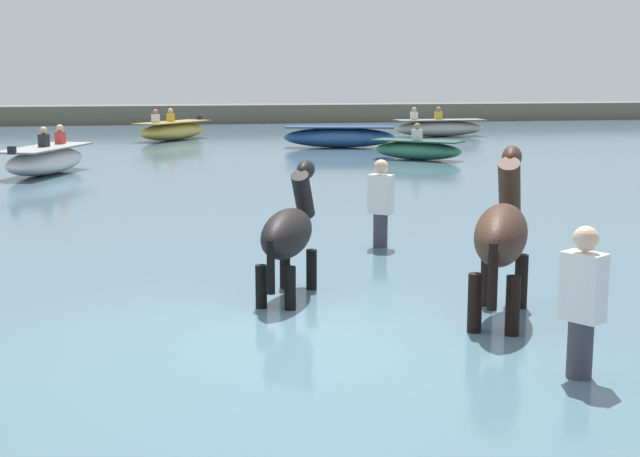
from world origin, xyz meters
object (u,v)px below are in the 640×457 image
at_px(boat_distant_east, 173,131).
at_px(person_spectator_far, 581,322).
at_px(horse_lead_dark_bay, 502,238).
at_px(boat_mid_channel, 340,137).
at_px(horse_trailing_black, 289,236).
at_px(boat_far_inshore, 417,150).
at_px(boat_mid_outer, 46,160).
at_px(boat_near_starboard, 439,128).
at_px(person_wading_close, 381,215).

xyz_separation_m(boat_distant_east, person_spectator_far, (2.38, -26.45, 0.11)).
relative_size(horse_lead_dark_bay, boat_mid_channel, 0.53).
height_order(horse_trailing_black, boat_far_inshore, horse_trailing_black).
relative_size(boat_far_inshore, boat_mid_channel, 0.67).
relative_size(boat_mid_channel, boat_mid_outer, 1.10).
xyz_separation_m(horse_lead_dark_bay, boat_mid_outer, (-5.75, 13.99, -0.46)).
bearing_deg(boat_mid_outer, horse_trailing_black, -73.23).
bearing_deg(boat_far_inshore, boat_near_starboard, 67.71).
distance_m(boat_mid_channel, person_spectator_far, 22.21).
bearing_deg(boat_near_starboard, horse_trailing_black, -112.26).
distance_m(horse_lead_dark_bay, person_spectator_far, 1.80).
height_order(boat_mid_outer, person_wading_close, person_wading_close).
distance_m(horse_trailing_black, boat_mid_outer, 13.36).
relative_size(boat_distant_east, person_spectator_far, 2.12).
xyz_separation_m(boat_far_inshore, person_wading_close, (-4.28, -12.06, 0.17)).
bearing_deg(horse_lead_dark_bay, boat_distant_east, 95.64).
distance_m(boat_distant_east, boat_mid_channel, 6.86).
distance_m(horse_trailing_black, boat_mid_channel, 19.63).
height_order(boat_far_inshore, person_spectator_far, person_spectator_far).
xyz_separation_m(boat_distant_east, boat_near_starboard, (10.13, -0.06, -0.01)).
bearing_deg(boat_distant_east, person_wading_close, -83.96).
distance_m(boat_distant_east, boat_near_starboard, 10.13).
distance_m(boat_mid_outer, person_wading_close, 11.67).
relative_size(boat_near_starboard, boat_mid_outer, 1.04).
height_order(boat_mid_channel, person_spectator_far, person_spectator_far).
bearing_deg(horse_trailing_black, boat_near_starboard, 67.74).
bearing_deg(person_spectator_far, person_wading_close, 91.67).
xyz_separation_m(boat_far_inshore, boat_mid_channel, (-1.26, 4.48, 0.06)).
bearing_deg(boat_near_starboard, boat_mid_channel, -138.19).
relative_size(horse_trailing_black, boat_mid_channel, 0.47).
bearing_deg(boat_mid_channel, horse_lead_dark_bay, -97.88).
bearing_deg(boat_near_starboard, boat_far_inshore, -112.29).
bearing_deg(boat_mid_outer, boat_distant_east, 72.78).
height_order(boat_near_starboard, person_wading_close, person_wading_close).
bearing_deg(boat_mid_channel, person_spectator_far, -97.41).
height_order(boat_distant_east, person_wading_close, person_wading_close).
relative_size(person_wading_close, person_spectator_far, 1.00).
height_order(horse_lead_dark_bay, horse_trailing_black, horse_lead_dark_bay).
xyz_separation_m(horse_lead_dark_bay, boat_mid_channel, (2.80, 20.26, -0.45)).
xyz_separation_m(horse_trailing_black, boat_near_starboard, (9.59, 23.43, -0.33)).
bearing_deg(boat_mid_channel, boat_mid_outer, -143.78).
distance_m(horse_lead_dark_bay, boat_near_starboard, 25.81).
distance_m(boat_distant_east, person_wading_close, 21.09).
bearing_deg(person_wading_close, boat_distant_east, 96.04).
bearing_deg(boat_distant_east, boat_mid_outer, -107.22).
bearing_deg(boat_near_starboard, person_spectator_far, -106.36).
bearing_deg(boat_mid_outer, horse_lead_dark_bay, -67.64).
height_order(boat_mid_channel, person_wading_close, person_wading_close).
distance_m(boat_near_starboard, person_spectator_far, 27.51).
height_order(boat_distant_east, person_spectator_far, person_spectator_far).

